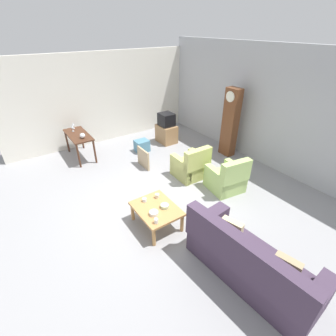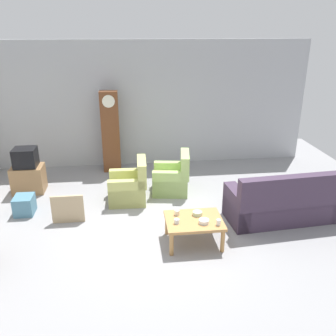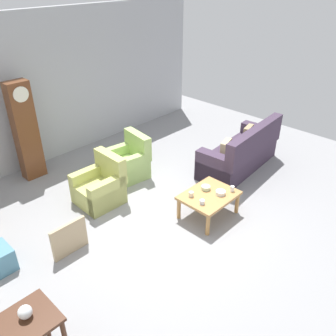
% 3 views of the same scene
% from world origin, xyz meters
% --- Properties ---
extents(ground_plane, '(10.40, 10.40, 0.00)m').
position_xyz_m(ground_plane, '(0.00, 0.00, 0.00)').
color(ground_plane, gray).
extents(garage_door_wall, '(8.40, 0.16, 3.20)m').
position_xyz_m(garage_door_wall, '(0.00, 3.60, 1.60)').
color(garage_door_wall, '#ADAFB5').
rests_on(garage_door_wall, ground_plane).
extents(couch_floral, '(2.16, 1.04, 1.04)m').
position_xyz_m(couch_floral, '(2.34, 0.12, 0.35)').
color(couch_floral, '#423347').
rests_on(couch_floral, ground_plane).
extents(armchair_olive_near, '(0.81, 0.78, 0.92)m').
position_xyz_m(armchair_olive_near, '(-0.56, 1.29, 0.31)').
color(armchair_olive_near, '#B7BC66').
rests_on(armchair_olive_near, ground_plane).
extents(armchair_olive_far, '(0.89, 0.87, 0.92)m').
position_xyz_m(armchair_olive_far, '(0.40, 1.63, 0.31)').
color(armchair_olive_far, '#A7C86E').
rests_on(armchair_olive_far, ground_plane).
extents(coffee_table_wood, '(0.96, 0.76, 0.45)m').
position_xyz_m(coffee_table_wood, '(0.49, -0.44, 0.38)').
color(coffee_table_wood, '#B27F47').
rests_on(coffee_table_wood, ground_plane).
extents(grandfather_clock, '(0.44, 0.30, 2.04)m').
position_xyz_m(grandfather_clock, '(-0.98, 3.10, 1.03)').
color(grandfather_clock, brown).
rests_on(grandfather_clock, ground_plane).
extents(framed_picture_leaning, '(0.60, 0.05, 0.55)m').
position_xyz_m(framed_picture_leaning, '(-1.74, 0.51, 0.28)').
color(framed_picture_leaning, tan).
rests_on(framed_picture_leaning, ground_plane).
extents(glass_dome_cloche, '(0.15, 0.15, 0.15)m').
position_xyz_m(glass_dome_cloche, '(-2.98, -0.74, 0.83)').
color(glass_dome_cloche, silver).
rests_on(glass_dome_cloche, console_table_dark).
extents(cup_white_porcelain, '(0.07, 0.07, 0.10)m').
position_xyz_m(cup_white_porcelain, '(0.86, -0.67, 0.50)').
color(cup_white_porcelain, white).
rests_on(cup_white_porcelain, coffee_table_wood).
extents(cup_blue_rimmed, '(0.09, 0.09, 0.08)m').
position_xyz_m(cup_blue_rimmed, '(0.19, -0.53, 0.49)').
color(cup_blue_rimmed, silver).
rests_on(cup_blue_rimmed, coffee_table_wood).
extents(cup_cream_tall, '(0.09, 0.09, 0.09)m').
position_xyz_m(cup_cream_tall, '(0.23, -0.25, 0.49)').
color(cup_cream_tall, beige).
rests_on(cup_cream_tall, coffee_table_wood).
extents(bowl_white_stacked, '(0.17, 0.17, 0.07)m').
position_xyz_m(bowl_white_stacked, '(0.63, -0.58, 0.48)').
color(bowl_white_stacked, white).
rests_on(bowl_white_stacked, coffee_table_wood).
extents(bowl_shallow_green, '(0.17, 0.17, 0.07)m').
position_xyz_m(bowl_shallow_green, '(0.58, -0.30, 0.48)').
color(bowl_shallow_green, '#B2C69E').
rests_on(bowl_shallow_green, coffee_table_wood).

